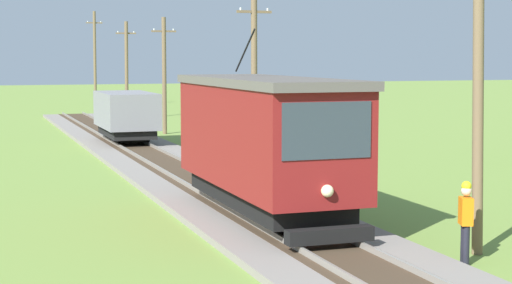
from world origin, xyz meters
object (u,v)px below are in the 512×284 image
at_px(utility_pole_near_tram, 478,85).
at_px(utility_pole_far, 164,74).
at_px(red_tram, 265,140).
at_px(utility_pole_distant, 127,69).
at_px(track_worker, 466,219).
at_px(utility_pole_mid, 254,78).
at_px(utility_pole_horizon, 95,58).
at_px(freight_car, 126,114).

xyz_separation_m(utility_pole_near_tram, utility_pole_far, (0.00, 30.47, -0.37)).
xyz_separation_m(red_tram, utility_pole_distant, (3.23, 37.20, 1.28)).
distance_m(utility_pole_far, track_worker, 31.44).
bearing_deg(utility_pole_distant, red_tram, -94.96).
bearing_deg(utility_pole_mid, utility_pole_horizon, 90.00).
height_order(utility_pole_horizon, track_worker, utility_pole_horizon).
xyz_separation_m(utility_pole_far, utility_pole_distant, (0.00, 11.56, 0.11)).
relative_size(utility_pole_distant, utility_pole_horizon, 0.83).
height_order(red_tram, track_worker, red_tram).
relative_size(utility_pole_horizon, track_worker, 4.59).
bearing_deg(utility_pole_near_tram, utility_pole_horizon, 90.00).
distance_m(utility_pole_far, utility_pole_horizon, 26.29).
bearing_deg(utility_pole_far, track_worker, -91.47).
xyz_separation_m(utility_pole_distant, track_worker, (-0.81, -42.90, -2.49)).
relative_size(utility_pole_far, utility_pole_horizon, 0.80).
relative_size(utility_pole_far, utility_pole_distant, 0.97).
xyz_separation_m(freight_car, utility_pole_far, (3.23, 5.72, 1.81)).
relative_size(utility_pole_near_tram, utility_pole_distant, 1.08).
xyz_separation_m(utility_pole_near_tram, utility_pole_horizon, (-0.00, 56.75, 0.46)).
distance_m(red_tram, utility_pole_distant, 37.37).
relative_size(red_tram, utility_pole_distant, 1.26).
xyz_separation_m(freight_car, utility_pole_distant, (3.23, 17.28, 1.92)).
height_order(utility_pole_near_tram, utility_pole_far, utility_pole_near_tram).
distance_m(utility_pole_near_tram, utility_pole_mid, 15.01).
relative_size(freight_car, utility_pole_mid, 0.75).
xyz_separation_m(freight_car, utility_pole_near_tram, (3.23, -24.75, 2.18)).
xyz_separation_m(red_tram, freight_car, (-0.00, 19.92, -0.64)).
xyz_separation_m(red_tram, utility_pole_mid, (3.23, 10.19, 1.35)).
distance_m(red_tram, utility_pole_horizon, 52.07).
xyz_separation_m(utility_pole_near_tram, utility_pole_mid, (0.00, 15.01, -0.19)).
height_order(red_tram, utility_pole_mid, utility_pole_mid).
xyz_separation_m(utility_pole_far, track_worker, (-0.81, -31.34, -2.39)).
bearing_deg(utility_pole_horizon, red_tram, -93.56).
distance_m(red_tram, track_worker, 6.30).
height_order(utility_pole_mid, utility_pole_distant, utility_pole_mid).
bearing_deg(utility_pole_near_tram, utility_pole_far, 90.00).
distance_m(red_tram, freight_car, 19.93).
bearing_deg(red_tram, utility_pole_near_tram, -56.24).
relative_size(utility_pole_mid, track_worker, 3.87).
xyz_separation_m(red_tram, utility_pole_near_tram, (3.23, -4.83, 1.54)).
bearing_deg(freight_car, utility_pole_far, 60.56).
relative_size(freight_car, utility_pole_near_tram, 0.71).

